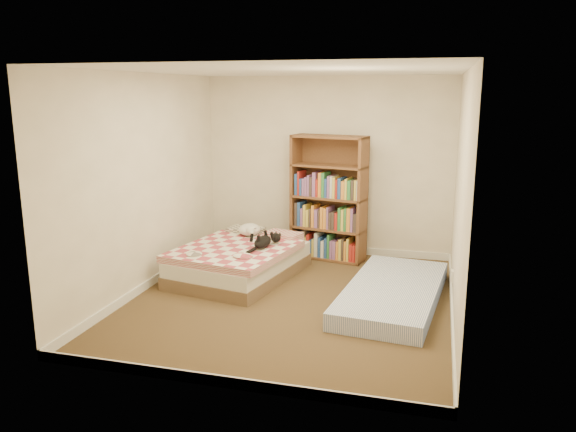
% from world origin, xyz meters
% --- Properties ---
extents(room, '(3.51, 4.01, 2.51)m').
position_xyz_m(room, '(0.00, 0.00, 1.20)').
color(room, '#41301C').
rests_on(room, ground).
extents(bed, '(1.51, 1.92, 0.46)m').
position_xyz_m(bed, '(-0.82, 0.63, 0.21)').
color(bed, brown).
rests_on(bed, room).
extents(bookshelf, '(1.10, 0.55, 1.71)m').
position_xyz_m(bookshelf, '(0.09, 1.70, 0.61)').
color(bookshelf, brown).
rests_on(bookshelf, room).
extents(floor_mattress, '(1.18, 2.21, 0.19)m').
position_xyz_m(floor_mattress, '(1.11, 0.24, 0.10)').
color(floor_mattress, '#6D80B6').
rests_on(floor_mattress, room).
extents(black_cat, '(0.36, 0.68, 0.15)m').
position_xyz_m(black_cat, '(-0.52, 0.63, 0.48)').
color(black_cat, black).
rests_on(black_cat, bed).
extents(white_dog, '(0.37, 0.39, 0.16)m').
position_xyz_m(white_dog, '(-0.86, 1.10, 0.49)').
color(white_dog, silver).
rests_on(white_dog, bed).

